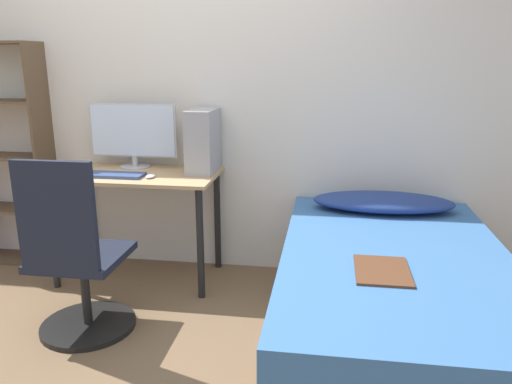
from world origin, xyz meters
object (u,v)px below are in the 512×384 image
(bed, at_px, (392,303))
(office_chair, at_px, (77,270))
(monitor, at_px, (133,134))
(keyboard, at_px, (113,175))
(pc_tower, at_px, (203,141))

(bed, bearing_deg, office_chair, -176.99)
(monitor, relative_size, keyboard, 1.52)
(bed, relative_size, monitor, 3.17)
(bed, distance_m, monitor, 1.99)
(office_chair, relative_size, monitor, 1.65)
(bed, distance_m, pc_tower, 1.55)
(office_chair, xyz_separation_m, monitor, (-0.02, 0.93, 0.59))
(monitor, distance_m, keyboard, 0.37)
(bed, relative_size, pc_tower, 4.68)
(keyboard, bearing_deg, office_chair, -85.02)
(office_chair, distance_m, keyboard, 0.74)
(keyboard, relative_size, pc_tower, 0.97)
(keyboard, height_order, pc_tower, pc_tower)
(bed, distance_m, keyboard, 1.85)
(monitor, height_order, pc_tower, monitor)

